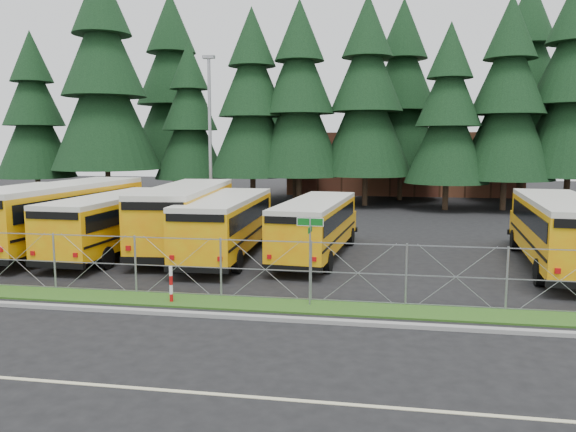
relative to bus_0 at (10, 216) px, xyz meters
The scene contains 29 objects.
ground 15.84m from the bus_0, 25.23° to the right, with size 120.00×120.00×0.00m, color black.
curb 17.38m from the bus_0, 34.54° to the right, with size 50.00×0.25×0.12m, color gray.
grass_verge 16.63m from the bus_0, 30.55° to the right, with size 50.00×1.40×0.06m, color #1A4714.
road_lane_line 20.55m from the bus_0, 45.90° to the right, with size 50.00×0.12×0.01m, color beige.
chainlink_fence 16.23m from the bus_0, 28.42° to the right, with size 44.00×0.10×2.00m, color #94969C, non-canonical shape.
brick_building 39.00m from the bus_0, 58.65° to the left, with size 22.00×10.00×6.00m, color brown.
bus_0 is the anchor object (origin of this frame).
bus_1 3.78m from the bus_0, 12.91° to the right, with size 2.87×12.15×3.18m, color orange, non-canonical shape.
bus_2 6.68m from the bus_0, 12.76° to the right, with size 2.47×10.46×2.74m, color orange, non-canonical shape.
bus_3 9.33m from the bus_0, ahead, with size 2.77×11.73×3.08m, color orange, non-canonical shape.
bus_4 11.81m from the bus_0, ahead, with size 2.48×10.52×2.76m, color orange, non-canonical shape.
bus_5 15.66m from the bus_0, ahead, with size 2.35×9.95×2.61m, color orange, non-canonical shape.
bus_east 25.56m from the bus_0, ahead, with size 2.62×11.09×2.91m, color orange, non-canonical shape.
street_sign 18.28m from the bus_0, 26.82° to the right, with size 0.84×0.55×2.81m.
striped_bollard 14.72m from the bus_0, 36.03° to the right, with size 0.11×0.11×1.20m, color #B20C0C.
light_standard 11.74m from the bus_0, 41.41° to the left, with size 0.70×0.35×10.14m.
conifer_0 22.06m from the bus_0, 120.01° to the left, with size 6.47×6.47×14.31m, color black, non-canonical shape.
conifer_1 20.48m from the bus_0, 102.66° to the left, with size 8.77×8.77×19.40m, color black, non-canonical shape.
conifer_2 21.66m from the bus_0, 83.95° to the left, with size 6.10×6.10×13.48m, color black, non-canonical shape.
conifer_3 22.07m from the bus_0, 67.81° to the left, with size 7.12×7.12×15.74m, color black, non-canonical shape.
conifer_4 23.83m from the bus_0, 58.98° to the left, with size 7.33×7.33×16.21m, color black, non-canonical shape.
conifer_5 27.46m from the bus_0, 50.10° to the left, with size 7.50×7.50×16.58m, color black, non-canonical shape.
conifer_6 30.08m from the bus_0, 38.44° to the left, with size 6.26×6.26×13.85m, color black, non-canonical shape.
conifer_7 33.95m from the bus_0, 34.61° to the left, with size 7.12×7.12×15.75m, color black, non-canonical shape.
conifer_8 38.31m from the bus_0, 31.45° to the left, with size 7.85×7.85×17.37m, color black, non-canonical shape.
conifer_10 27.63m from the bus_0, 93.06° to the left, with size 8.60×8.60×19.01m, color black, non-canonical shape.
conifer_11 28.03m from the bus_0, 67.31° to the left, with size 6.58×6.58×14.56m, color black, non-canonical shape.
conifer_12 32.96m from the bus_0, 51.65° to the left, with size 7.81×7.81×17.28m, color black, non-canonical shape.
conifer_13 40.52m from the bus_0, 40.52° to the left, with size 8.44×8.44×18.65m, color black, non-canonical shape.
Camera 1 is at (4.23, -18.50, 5.14)m, focal length 35.00 mm.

